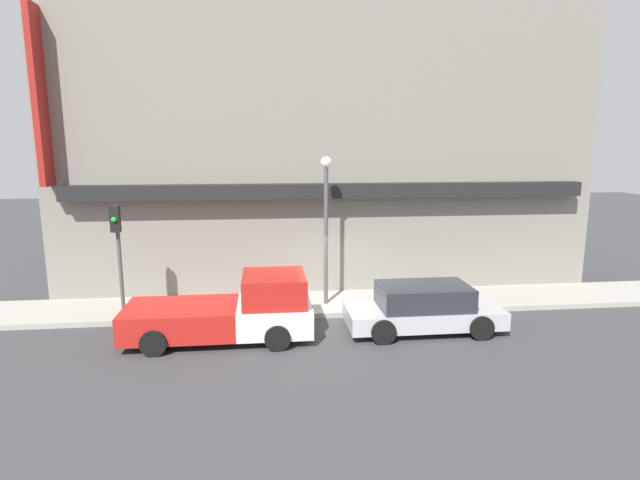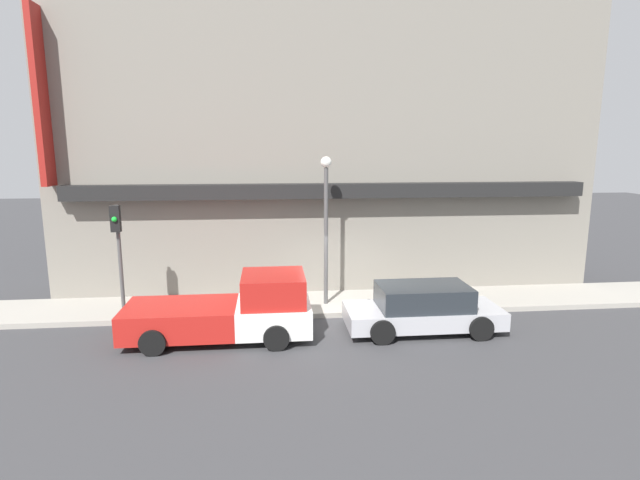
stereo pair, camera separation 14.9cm
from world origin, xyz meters
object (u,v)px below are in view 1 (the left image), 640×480
parked_car (423,308)px  pickup_truck (232,311)px  traffic_light (118,241)px  fire_hydrant (262,302)px  street_lamp (326,212)px

parked_car → pickup_truck: bearing=-177.9°
traffic_light → fire_hydrant: bearing=-0.6°
pickup_truck → fire_hydrant: (0.82, 1.72, -0.32)m
parked_car → fire_hydrant: (-4.79, 1.72, -0.20)m
traffic_light → street_lamp: bearing=5.4°
fire_hydrant → street_lamp: (2.16, 0.66, 2.81)m
parked_car → traffic_light: bearing=171.1°
parked_car → street_lamp: size_ratio=0.93×
fire_hydrant → traffic_light: (-4.32, 0.05, 2.10)m
pickup_truck → parked_car: (5.60, 0.00, -0.12)m
fire_hydrant → street_lamp: bearing=17.0°
parked_car → fire_hydrant: size_ratio=7.23×
street_lamp → traffic_light: bearing=-174.6°
fire_hydrant → pickup_truck: bearing=-115.3°
parked_car → fire_hydrant: parked_car is taller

